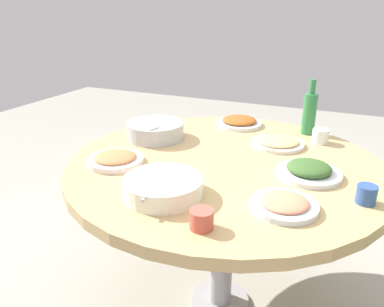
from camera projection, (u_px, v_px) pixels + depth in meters
The scene contains 13 objects.
ground at pixel (220, 303), 1.83m from camera, with size 8.00×8.00×0.00m, color #9B998B.
round_dining_table at pixel (224, 177), 1.57m from camera, with size 1.31×1.31×0.77m.
rice_bowl at pixel (155, 130), 1.78m from camera, with size 0.28×0.28×0.09m.
soup_bowl at pixel (163, 187), 1.25m from camera, with size 0.30×0.27×0.06m.
dish_noodles at pixel (278, 142), 1.70m from camera, with size 0.24×0.24×0.04m.
dish_greens at pixel (309, 170), 1.39m from camera, with size 0.24×0.24×0.06m.
dish_stirfry at pixel (239, 122), 1.99m from camera, with size 0.24×0.24×0.05m.
dish_tofu_braise at pixel (115, 159), 1.51m from camera, with size 0.23×0.23×0.04m.
dish_shrimp at pixel (284, 204), 1.17m from camera, with size 0.22×0.22×0.04m.
green_bottle at pixel (309, 112), 1.82m from camera, with size 0.07×0.07×0.27m.
tea_cup_near at pixel (320, 136), 1.73m from camera, with size 0.08×0.08×0.07m, color white.
tea_cup_far at pixel (366, 194), 1.20m from camera, with size 0.06×0.06×0.06m, color #2D4D90.
tea_cup_side at pixel (202, 219), 1.06m from camera, with size 0.07×0.07×0.06m, color #C75344.
Camera 1 is at (-1.36, -0.45, 1.37)m, focal length 34.44 mm.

